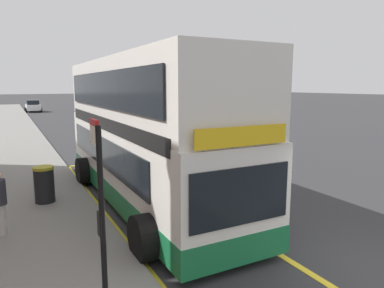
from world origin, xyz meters
The scene contains 8 objects.
ground_plane centered at (0.00, 32.00, 0.00)m, with size 260.00×260.00×0.00m, color #333335.
double_decker_bus centered at (-2.46, 6.57, 2.06)m, with size 3.21×10.19×4.40m.
bus_bay_markings centered at (-2.55, 6.42, 0.01)m, with size 2.90×12.70×0.01m.
bus_stop_sign centered at (-4.98, 1.71, 1.85)m, with size 0.09×0.51×2.97m.
parked_car_white_far centered at (-2.95, 49.77, 0.80)m, with size 2.09×4.20×1.62m.
parked_car_silver_distant centered at (2.59, 20.36, 0.80)m, with size 2.09×4.20×1.62m.
parked_car_teal_kerbside centered at (5.01, 34.66, 0.80)m, with size 2.09×4.20×1.62m.
litter_bin centered at (-5.33, 7.49, 0.69)m, with size 0.60×0.60×1.09m.
Camera 1 is at (-6.15, -3.56, 3.62)m, focal length 32.73 mm.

